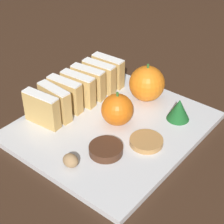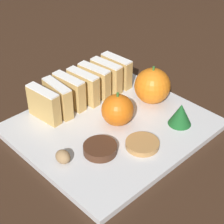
# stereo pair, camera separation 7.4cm
# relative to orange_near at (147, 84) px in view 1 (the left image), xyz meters

# --- Properties ---
(ground_plane) EXTENTS (6.00, 6.00, 0.00)m
(ground_plane) POSITION_rel_orange_near_xyz_m (-0.00, -0.12, -0.05)
(ground_plane) COLOR #382316
(serving_platter) EXTENTS (0.33, 0.36, 0.01)m
(serving_platter) POSITION_rel_orange_near_xyz_m (-0.00, -0.12, -0.05)
(serving_platter) COLOR silver
(serving_platter) RESTS_ON ground_plane
(stollen_slice_front) EXTENTS (0.08, 0.03, 0.07)m
(stollen_slice_front) POSITION_rel_orange_near_xyz_m (-0.11, -0.21, -0.00)
(stollen_slice_front) COLOR tan
(stollen_slice_front) RESTS_ON serving_platter
(stollen_slice_second) EXTENTS (0.08, 0.03, 0.07)m
(stollen_slice_second) POSITION_rel_orange_near_xyz_m (-0.11, -0.17, -0.00)
(stollen_slice_second) COLOR tan
(stollen_slice_second) RESTS_ON serving_platter
(stollen_slice_third) EXTENTS (0.08, 0.03, 0.07)m
(stollen_slice_third) POSITION_rel_orange_near_xyz_m (-0.11, -0.14, -0.00)
(stollen_slice_third) COLOR tan
(stollen_slice_third) RESTS_ON serving_platter
(stollen_slice_fourth) EXTENTS (0.08, 0.03, 0.07)m
(stollen_slice_fourth) POSITION_rel_orange_near_xyz_m (-0.11, -0.10, -0.00)
(stollen_slice_fourth) COLOR tan
(stollen_slice_fourth) RESTS_ON serving_platter
(stollen_slice_fifth) EXTENTS (0.08, 0.03, 0.07)m
(stollen_slice_fifth) POSITION_rel_orange_near_xyz_m (-0.11, -0.07, -0.00)
(stollen_slice_fifth) COLOR tan
(stollen_slice_fifth) RESTS_ON serving_platter
(stollen_slice_sixth) EXTENTS (0.08, 0.03, 0.07)m
(stollen_slice_sixth) POSITION_rel_orange_near_xyz_m (-0.11, -0.04, -0.00)
(stollen_slice_sixth) COLOR tan
(stollen_slice_sixth) RESTS_ON serving_platter
(stollen_slice_back) EXTENTS (0.08, 0.03, 0.07)m
(stollen_slice_back) POSITION_rel_orange_near_xyz_m (-0.11, -0.00, -0.00)
(stollen_slice_back) COLOR tan
(stollen_slice_back) RESTS_ON serving_platter
(orange_near) EXTENTS (0.08, 0.08, 0.09)m
(orange_near) POSITION_rel_orange_near_xyz_m (0.00, 0.00, 0.00)
(orange_near) COLOR orange
(orange_near) RESTS_ON serving_platter
(orange_far) EXTENTS (0.07, 0.07, 0.07)m
(orange_far) POSITION_rel_orange_near_xyz_m (0.00, -0.11, -0.01)
(orange_far) COLOR orange
(orange_far) RESTS_ON serving_platter
(walnut) EXTENTS (0.03, 0.02, 0.02)m
(walnut) POSITION_rel_orange_near_xyz_m (0.02, -0.26, -0.03)
(walnut) COLOR #9E7A51
(walnut) RESTS_ON serving_platter
(chocolate_cookie) EXTENTS (0.06, 0.06, 0.02)m
(chocolate_cookie) POSITION_rel_orange_near_xyz_m (0.05, -0.20, -0.03)
(chocolate_cookie) COLOR #472819
(chocolate_cookie) RESTS_ON serving_platter
(gingerbread_cookie) EXTENTS (0.06, 0.06, 0.01)m
(gingerbread_cookie) POSITION_rel_orange_near_xyz_m (0.09, -0.13, -0.03)
(gingerbread_cookie) COLOR #B27F47
(gingerbread_cookie) RESTS_ON serving_platter
(evergreen_sprig) EXTENTS (0.05, 0.05, 0.05)m
(evergreen_sprig) POSITION_rel_orange_near_xyz_m (0.09, -0.02, -0.02)
(evergreen_sprig) COLOR #195623
(evergreen_sprig) RESTS_ON serving_platter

